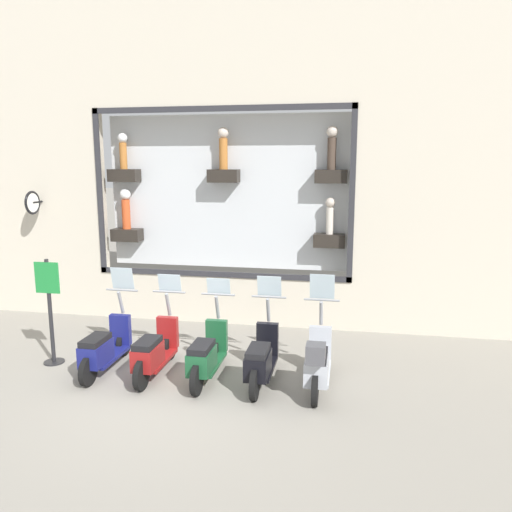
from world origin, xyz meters
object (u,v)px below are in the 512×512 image
object	(u,v)px
shop_sign_post	(50,307)
scooter_silver_0	(318,362)
scooter_green_2	(207,355)
scooter_navy_4	(104,348)
scooter_red_3	(154,351)
scooter_black_1	(261,359)

from	to	relation	value
shop_sign_post	scooter_silver_0	bearing A→B (deg)	-92.95
scooter_green_2	scooter_navy_4	size ratio (longest dim) A/B	1.00
scooter_red_3	shop_sign_post	size ratio (longest dim) A/B	0.95
scooter_green_2	scooter_red_3	distance (m)	0.91
scooter_silver_0	shop_sign_post	distance (m)	4.76
scooter_navy_4	shop_sign_post	distance (m)	1.26
scooter_silver_0	scooter_navy_4	size ratio (longest dim) A/B	1.00
scooter_green_2	scooter_navy_4	bearing A→B (deg)	89.93
scooter_green_2	shop_sign_post	bearing A→B (deg)	86.38
scooter_black_1	scooter_navy_4	distance (m)	2.73
scooter_black_1	scooter_navy_4	size ratio (longest dim) A/B	1.00
scooter_silver_0	scooter_navy_4	distance (m)	3.63
scooter_red_3	scooter_navy_4	bearing A→B (deg)	89.94
scooter_red_3	shop_sign_post	distance (m)	2.10
scooter_black_1	scooter_silver_0	bearing A→B (deg)	-93.90
scooter_silver_0	scooter_red_3	distance (m)	2.73
scooter_green_2	shop_sign_post	size ratio (longest dim) A/B	0.95
scooter_navy_4	shop_sign_post	world-z (taller)	shop_sign_post
scooter_black_1	scooter_green_2	size ratio (longest dim) A/B	1.00
scooter_silver_0	scooter_black_1	bearing A→B (deg)	86.10
scooter_silver_0	scooter_green_2	size ratio (longest dim) A/B	1.00
scooter_black_1	scooter_red_3	world-z (taller)	scooter_black_1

